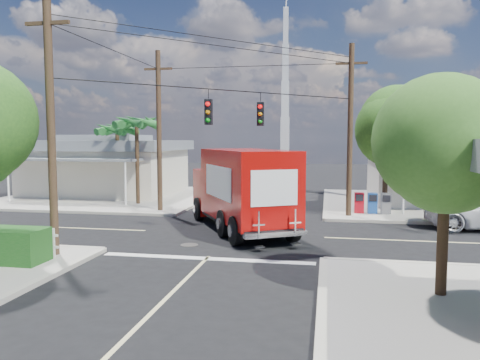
# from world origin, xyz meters

# --- Properties ---
(ground) EXTENTS (120.00, 120.00, 0.00)m
(ground) POSITION_xyz_m (0.00, 0.00, 0.00)
(ground) COLOR black
(ground) RESTS_ON ground
(sidewalk_ne) EXTENTS (14.12, 14.12, 0.14)m
(sidewalk_ne) POSITION_xyz_m (10.88, 10.88, 0.07)
(sidewalk_ne) COLOR #A7A197
(sidewalk_ne) RESTS_ON ground
(sidewalk_nw) EXTENTS (14.12, 14.12, 0.14)m
(sidewalk_nw) POSITION_xyz_m (-10.88, 10.88, 0.07)
(sidewalk_nw) COLOR #A7A197
(sidewalk_nw) RESTS_ON ground
(road_markings) EXTENTS (32.00, 32.00, 0.01)m
(road_markings) POSITION_xyz_m (0.00, -1.47, 0.01)
(road_markings) COLOR beige
(road_markings) RESTS_ON ground
(building_ne) EXTENTS (11.80, 10.20, 4.50)m
(building_ne) POSITION_xyz_m (12.50, 11.97, 2.32)
(building_ne) COLOR beige
(building_ne) RESTS_ON sidewalk_ne
(building_nw) EXTENTS (10.80, 10.20, 4.30)m
(building_nw) POSITION_xyz_m (-12.00, 12.46, 2.22)
(building_nw) COLOR beige
(building_nw) RESTS_ON sidewalk_nw
(radio_tower) EXTENTS (0.80, 0.80, 17.00)m
(radio_tower) POSITION_xyz_m (0.50, 20.00, 5.64)
(radio_tower) COLOR silver
(radio_tower) RESTS_ON ground
(tree_ne_front) EXTENTS (4.21, 4.14, 6.66)m
(tree_ne_front) POSITION_xyz_m (7.21, 6.76, 4.77)
(tree_ne_front) COLOR #422D1C
(tree_ne_front) RESTS_ON sidewalk_ne
(tree_ne_back) EXTENTS (3.77, 3.66, 5.82)m
(tree_ne_back) POSITION_xyz_m (9.81, 8.96, 4.19)
(tree_ne_back) COLOR #422D1C
(tree_ne_back) RESTS_ON sidewalk_ne
(tree_se) EXTENTS (3.67, 3.54, 5.62)m
(tree_se) POSITION_xyz_m (7.01, -7.24, 4.04)
(tree_se) COLOR #422D1C
(tree_se) RESTS_ON sidewalk_se
(palm_nw_front) EXTENTS (3.01, 3.08, 5.59)m
(palm_nw_front) POSITION_xyz_m (-7.50, 7.50, 5.04)
(palm_nw_front) COLOR #422D1C
(palm_nw_front) RESTS_ON sidewalk_nw
(palm_nw_back) EXTENTS (3.01, 3.08, 5.19)m
(palm_nw_back) POSITION_xyz_m (-9.50, 9.00, 4.67)
(palm_nw_back) COLOR #422D1C
(palm_nw_back) RESTS_ON sidewalk_nw
(utility_poles) EXTENTS (12.00, 10.68, 9.00)m
(utility_poles) POSITION_xyz_m (-1.58, 1.60, 4.67)
(utility_poles) COLOR #473321
(utility_poles) RESTS_ON ground
(vending_boxes) EXTENTS (1.90, 0.50, 1.10)m
(vending_boxes) POSITION_xyz_m (6.50, 6.20, 0.69)
(vending_boxes) COLOR #AD0C19
(vending_boxes) RESTS_ON sidewalk_ne
(delivery_truck) EXTENTS (6.30, 8.61, 3.68)m
(delivery_truck) POSITION_xyz_m (0.26, 0.98, 1.87)
(delivery_truck) COLOR black
(delivery_truck) RESTS_ON ground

